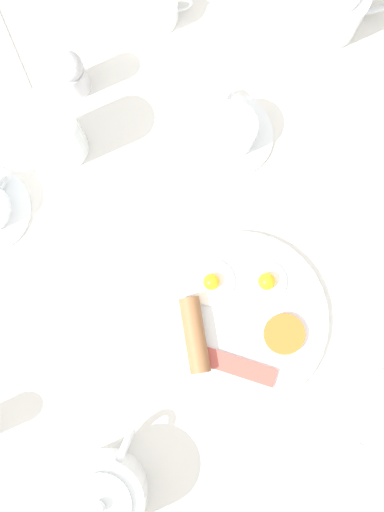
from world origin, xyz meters
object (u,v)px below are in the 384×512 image
Objects in this scene: knife_by_plate at (337,507)px; creamer_jug at (157,8)px; breakfast_plate at (236,320)px; teacup_with_saucer_left at (230,131)px; salt_grinder at (72,74)px; water_glass_tall at (58,136)px; teapot_far at (105,495)px; fork_by_plate at (6,41)px; teapot_near at (328,3)px.

creamer_jug is at bearing 99.96° from knife_by_plate.
breakfast_plate is 0.31m from knife_by_plate.
teacup_with_saucer_left is 0.22m from creamer_jug.
salt_grinder is at bearing 111.98° from knife_by_plate.
knife_by_plate is at bearing -62.48° from water_glass_tall.
knife_by_plate is at bearing 107.96° from teapot_far.
water_glass_tall is 0.73× the size of fork_by_plate.
creamer_jug is at bearing -3.57° from teapot_near.
fork_by_plate is 1.03× the size of knife_by_plate.
knife_by_plate is at bearing 87.60° from teapot_near.
water_glass_tall reaches higher than creamer_jug.
breakfast_plate reaches higher than knife_by_plate.
water_glass_tall is (-0.43, -0.14, 0.01)m from teapot_near.
knife_by_plate is (0.37, -0.78, 0.00)m from fork_by_plate.
knife_by_plate is at bearing -64.25° from fork_by_plate.
breakfast_plate is 1.54× the size of fork_by_plate.
teapot_near is 0.78m from teapot_far.
teacup_with_saucer_left is at bearing 81.93° from breakfast_plate.
water_glass_tall is (-0.21, 0.30, 0.05)m from breakfast_plate.
teapot_near is at bearing 178.16° from teapot_far.
water_glass_tall reaches higher than teacup_with_saucer_left.
fork_by_plate is (-0.24, -0.00, -0.03)m from creamer_jug.
teapot_near is 0.24m from teacup_with_saucer_left.
fork_by_plate is (-0.05, 0.69, -0.05)m from teapot_far.
teapot_near is at bearing -10.15° from creamer_jug.
water_glass_tall is at bearing -109.90° from salt_grinder.
water_glass_tall is at bearing 174.42° from teacup_with_saucer_left.
salt_grinder is at bearing 70.10° from water_glass_tall.
creamer_jug is 0.79m from knife_by_plate.
teapot_near is 1.21× the size of knife_by_plate.
teapot_far is 0.51m from water_glass_tall.
breakfast_plate is 2.44× the size of salt_grinder.
creamer_jug is 0.52× the size of fork_by_plate.
teacup_with_saucer_left reaches higher than fork_by_plate.
teapot_near is 1.62× the size of water_glass_tall.
breakfast_plate is 1.99× the size of teacup_with_saucer_left.
creamer_jug is 0.17m from salt_grinder.
teapot_far is at bearing -118.45° from teacup_with_saucer_left.
creamer_jug is 0.82× the size of salt_grinder.
teapot_near reaches higher than teacup_with_saucer_left.
water_glass_tall is at bearing -133.65° from creamer_jug.
fork_by_plate is at bearing 109.59° from water_glass_tall.
teapot_near and teapot_far have the same top height.
fork_by_plate is at bearing 1.32° from teapot_near.
fork_by_plate is at bearing -180.00° from creamer_jug.
breakfast_plate is 1.47× the size of teapot_far.
fork_by_plate is at bearing -143.55° from teapot_far.
water_glass_tall is 0.25m from creamer_jug.
teacup_with_saucer_left is (0.04, 0.28, 0.02)m from breakfast_plate.
salt_grinder reaches higher than creamer_jug.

